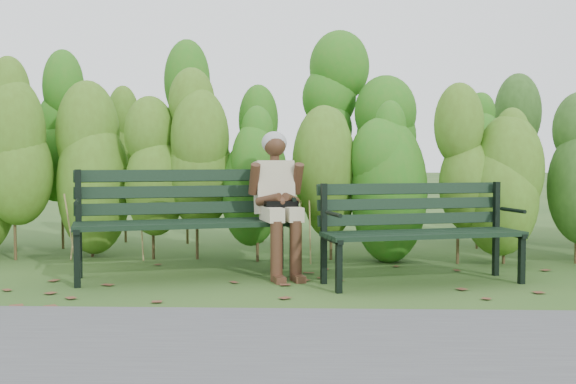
{
  "coord_description": "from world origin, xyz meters",
  "views": [
    {
      "loc": [
        0.2,
        -5.51,
        1.06
      ],
      "look_at": [
        0.0,
        0.35,
        0.75
      ],
      "focal_mm": 42.0,
      "sensor_mm": 36.0,
      "label": 1
    }
  ],
  "objects": [
    {
      "name": "seated_woman",
      "position": [
        -0.1,
        0.46,
        0.74
      ],
      "size": [
        0.54,
        0.77,
        1.29
      ],
      "color": "beige",
      "rests_on": "ground"
    },
    {
      "name": "hedge_band",
      "position": [
        0.0,
        1.86,
        1.26
      ],
      "size": [
        11.04,
        1.67,
        2.42
      ],
      "color": "#47381E",
      "rests_on": "ground"
    },
    {
      "name": "bench_right",
      "position": [
        1.11,
        0.17,
        0.49
      ],
      "size": [
        1.76,
        0.98,
        0.84
      ],
      "color": "black",
      "rests_on": "ground"
    },
    {
      "name": "bench_left",
      "position": [
        -0.92,
        0.4,
        0.56
      ],
      "size": [
        1.99,
        1.15,
        0.95
      ],
      "color": "black",
      "rests_on": "ground"
    },
    {
      "name": "leaf_litter",
      "position": [
        -0.3,
        0.04,
        0.0
      ],
      "size": [
        5.91,
        2.03,
        0.01
      ],
      "color": "brown",
      "rests_on": "ground"
    },
    {
      "name": "footpath",
      "position": [
        0.0,
        -2.2,
        0.01
      ],
      "size": [
        60.0,
        2.5,
        0.01
      ],
      "primitive_type": "cube",
      "color": "#474749",
      "rests_on": "ground"
    },
    {
      "name": "ground",
      "position": [
        0.0,
        0.0,
        0.0
      ],
      "size": [
        80.0,
        80.0,
        0.0
      ],
      "primitive_type": "plane",
      "color": "#28491B"
    }
  ]
}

